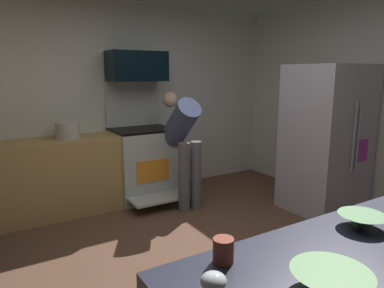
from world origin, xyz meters
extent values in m
cube|color=brown|center=(0.00, 0.00, -0.01)|extent=(5.20, 4.80, 0.02)
cube|color=silver|center=(0.00, 2.34, 1.30)|extent=(5.20, 0.12, 2.60)
cube|color=tan|center=(-0.90, 1.98, 0.45)|extent=(2.40, 0.60, 0.90)
cube|color=silver|center=(0.29, 1.96, 0.46)|extent=(0.76, 0.64, 0.92)
cube|color=black|center=(0.29, 1.96, 0.94)|extent=(0.76, 0.64, 0.03)
cube|color=silver|center=(0.29, 2.25, 1.25)|extent=(0.76, 0.06, 0.61)
cube|color=orange|center=(0.29, 1.63, 0.45)|extent=(0.44, 0.01, 0.28)
cube|color=silver|center=(0.29, 1.47, 0.14)|extent=(0.72, 0.34, 0.03)
cube|color=black|center=(0.29, 2.06, 1.75)|extent=(0.74, 0.38, 0.38)
cube|color=#B9B3C3|center=(2.03, 0.44, 0.88)|extent=(0.86, 0.76, 1.76)
cylinder|color=#B9B3C3|center=(1.99, 0.05, 0.97)|extent=(0.02, 0.02, 0.79)
cylinder|color=#B9B3C3|center=(2.07, 0.05, 0.97)|extent=(0.02, 0.02, 0.79)
cube|color=#C93DBE|center=(2.18, 0.06, 0.79)|extent=(0.20, 0.01, 0.26)
cylinder|color=#5D5D5D|center=(0.53, 1.26, 0.42)|extent=(0.14, 0.14, 0.85)
cylinder|color=#5D5D5D|center=(0.70, 1.26, 0.42)|extent=(0.14, 0.14, 0.85)
cylinder|color=#45507B|center=(0.61, 1.49, 1.06)|extent=(0.30, 0.65, 0.64)
sphere|color=tan|center=(0.61, 1.76, 1.33)|extent=(0.20, 0.20, 0.20)
cone|color=#609958|center=(-0.52, -1.57, 0.94)|extent=(0.28, 0.28, 0.08)
cone|color=#559054|center=(0.07, -1.30, 0.93)|extent=(0.23, 0.23, 0.07)
ellipsoid|color=silver|center=(-0.94, -1.46, 1.02)|extent=(0.08, 0.08, 0.06)
cylinder|color=brown|center=(-0.72, -1.21, 0.95)|extent=(0.09, 0.09, 0.10)
cylinder|color=beige|center=(-0.64, 1.98, 1.00)|extent=(0.28, 0.28, 0.19)
camera|label=1|loc=(-1.50, -2.25, 1.65)|focal=32.67mm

